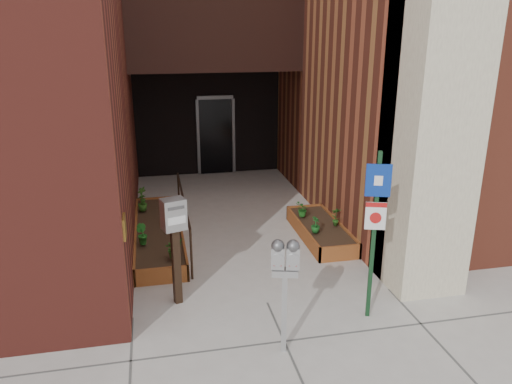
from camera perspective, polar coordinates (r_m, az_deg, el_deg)
ground at (r=7.78m, az=1.30°, el=-12.55°), size 80.00×80.00×0.00m
planter_left at (r=9.97m, az=-11.04°, el=-4.78°), size 0.90×3.60×0.30m
planter_right at (r=10.02m, az=7.38°, el=-4.46°), size 0.80×2.20×0.30m
handrail at (r=9.71m, az=-8.31°, el=-1.36°), size 0.04×3.34×0.90m
parking_meter at (r=6.18m, az=3.34°, el=-8.48°), size 0.36×0.21×1.57m
sign_post at (r=6.97m, az=13.45°, el=-3.04°), size 0.33×0.13×2.46m
payment_dropbox at (r=7.36m, az=-9.31°, el=-4.22°), size 0.39×0.33×1.67m
shrub_left_a at (r=8.51m, az=-9.36°, el=-6.38°), size 0.42×0.42×0.33m
shrub_left_b at (r=9.13m, az=-12.94°, el=-4.72°), size 0.29×0.29×0.38m
shrub_left_c at (r=10.76m, az=-12.87°, el=-1.17°), size 0.28×0.28×0.36m
shrub_left_d at (r=11.15m, az=-12.87°, el=-0.40°), size 0.29×0.29×0.39m
shrub_right_a at (r=9.46m, az=6.82°, el=-3.73°), size 0.24×0.24×0.31m
shrub_right_b at (r=9.83m, az=9.14°, el=-2.77°), size 0.22×0.22×0.38m
shrub_right_c at (r=10.21m, az=5.32°, el=-2.01°), size 0.38×0.38×0.30m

